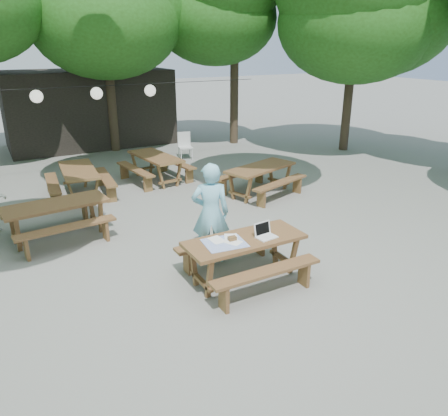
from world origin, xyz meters
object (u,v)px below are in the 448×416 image
picnic_table_nw (57,220)px  woman (211,213)px  main_picnic_table (244,258)px  plastic_chair (185,151)px

picnic_table_nw → woman: woman is taller
main_picnic_table → plastic_chair: 8.34m
main_picnic_table → plastic_chair: (2.50, 7.95, -0.13)m
woman → plastic_chair: 7.59m
main_picnic_table → woman: (-0.17, 0.88, 0.53)m
main_picnic_table → picnic_table_nw: size_ratio=0.97×
main_picnic_table → woman: 1.04m
plastic_chair → main_picnic_table: bearing=-95.2°
main_picnic_table → plastic_chair: bearing=72.5°
picnic_table_nw → plastic_chair: (4.94, 4.69, -0.13)m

